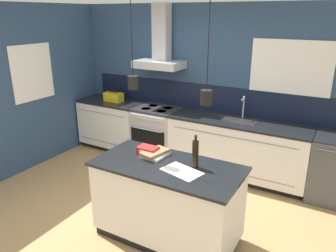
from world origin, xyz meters
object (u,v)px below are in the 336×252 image
Objects in this scene: bottle_on_island at (195,154)px; book_stack at (155,154)px; red_supply_box at (148,151)px; oven_range at (157,133)px; yellow_toolbox at (114,97)px; dishwasher at (334,169)px.

book_stack is (-0.51, 0.03, -0.12)m from bottle_on_island.
red_supply_box is at bearing 173.98° from book_stack.
oven_range is 1.07m from yellow_toolbox.
dishwasher is 2.68× the size of yellow_toolbox.
dishwasher is 2.58× the size of book_stack.
oven_range is at bearing 131.45° from bottle_on_island.
bottle_on_island reaches higher than oven_range.
red_supply_box is 0.67× the size of yellow_toolbox.
book_stack reaches higher than oven_range.
book_stack is (-1.78, -1.70, 0.49)m from dishwasher.
bottle_on_island is 1.07× the size of yellow_toolbox.
bottle_on_island reaches higher than dishwasher.
dishwasher is 2.23m from bottle_on_island.
dishwasher is 2.57m from red_supply_box.
red_supply_box is (-0.62, 0.04, -0.11)m from bottle_on_island.
oven_range is 1.00× the size of dishwasher.
yellow_toolbox is (-1.84, 1.68, 0.04)m from red_supply_box.
yellow_toolbox is at bearing 180.00° from dishwasher.
bottle_on_island is 1.03× the size of book_stack.
red_supply_box is at bearing -42.50° from yellow_toolbox.
book_stack is 0.10m from red_supply_box.
dishwasher is at bearing 43.59° from book_stack.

